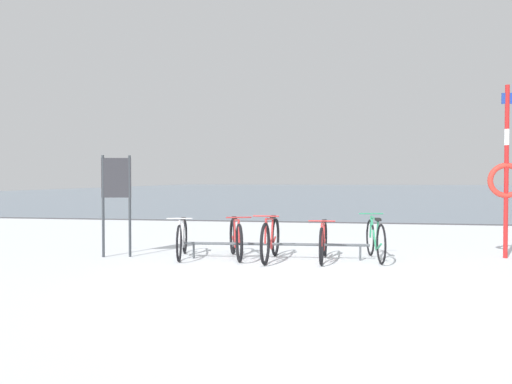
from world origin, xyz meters
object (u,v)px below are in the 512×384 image
Objects in this scene: bicycle_3 at (323,242)px; info_sign at (116,188)px; bicycle_0 at (182,239)px; bicycle_2 at (270,239)px; rescue_post at (506,175)px; bicycle_4 at (375,239)px; bicycle_1 at (236,239)px.

bicycle_3 is 0.86× the size of info_sign.
bicycle_2 reaches higher than bicycle_0.
bicycle_2 is 0.55× the size of rescue_post.
info_sign is (-3.89, -0.22, 0.96)m from bicycle_3.
bicycle_2 reaches higher than bicycle_4.
bicycle_4 reaches higher than bicycle_1.
bicycle_2 is at bearing -166.75° from rescue_post.
bicycle_2 is (0.68, -0.15, 0.02)m from bicycle_1.
bicycle_3 is at bearing 1.64° from bicycle_0.
bicycle_2 is 1.06× the size of bicycle_3.
bicycle_2 is 1.06× the size of bicycle_4.
bicycle_0 is 0.99× the size of bicycle_3.
bicycle_1 is at bearing -174.69° from bicycle_4.
bicycle_2 is at bearing -12.38° from bicycle_1.
bicycle_4 is 0.52× the size of rescue_post.
bicycle_0 reaches higher than bicycle_3.
rescue_post reaches higher than bicycle_2.
bicycle_4 is (3.58, 0.36, 0.02)m from bicycle_0.
bicycle_0 is 3.60m from bicycle_4.
info_sign reaches higher than bicycle_4.
info_sign is at bearing -171.14° from rescue_post.
bicycle_3 is at bearing -163.38° from bicycle_4.
info_sign is at bearing -176.73° from bicycle_3.
bicycle_1 is 0.90× the size of bicycle_2.
bicycle_4 is at bearing 5.31° from bicycle_1.
rescue_post reaches higher than bicycle_3.
bicycle_4 is 2.76m from rescue_post.
bicycle_1 is (1.01, 0.12, 0.01)m from bicycle_0.
rescue_post is (2.42, 0.63, 1.18)m from bicycle_4.
bicycle_4 is 4.94m from info_sign.
rescue_post reaches higher than info_sign.
bicycle_0 is 0.98× the size of bicycle_4.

